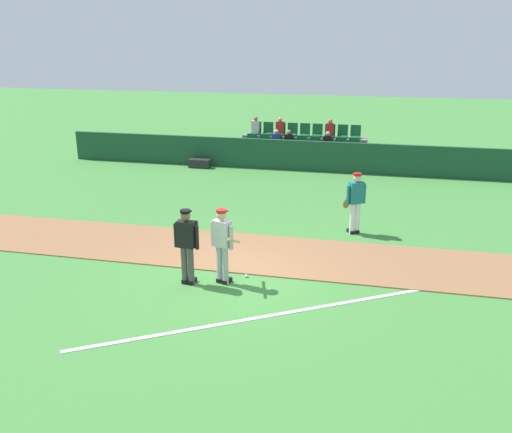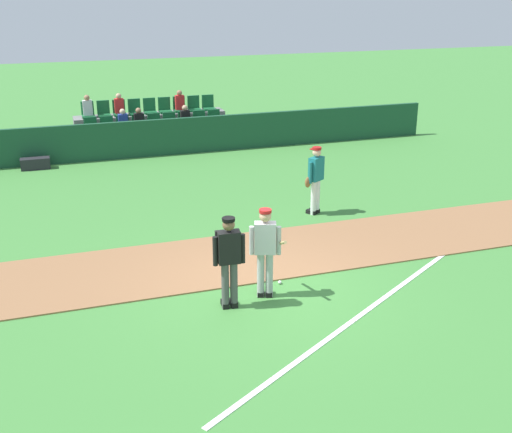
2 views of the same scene
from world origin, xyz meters
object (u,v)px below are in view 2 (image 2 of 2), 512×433
equipment_bag (35,164)px  baseball (280,282)px  runner_teal_jersey (315,178)px  umpire_home_plate (229,257)px  batter_grey_jersey (265,249)px

equipment_bag → baseball: bearing=-66.1°
runner_teal_jersey → equipment_bag: runner_teal_jersey is taller
umpire_home_plate → baseball: (1.20, 0.59, -0.96)m
batter_grey_jersey → runner_teal_jersey: bearing=55.5°
batter_grey_jersey → baseball: size_ratio=23.78×
batter_grey_jersey → baseball: 1.11m
runner_teal_jersey → baseball: (-2.27, -3.55, -0.93)m
batter_grey_jersey → runner_teal_jersey: same height
batter_grey_jersey → umpire_home_plate: bearing=-166.0°
runner_teal_jersey → baseball: runner_teal_jersey is taller
equipment_bag → batter_grey_jersey: bearing=-69.0°
runner_teal_jersey → baseball: 4.31m
baseball → equipment_bag: 11.16m
umpire_home_plate → equipment_bag: size_ratio=1.96×
umpire_home_plate → batter_grey_jersey: bearing=14.0°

